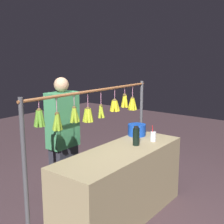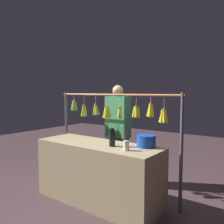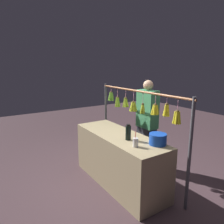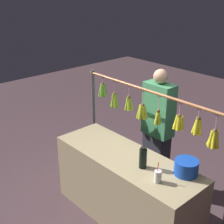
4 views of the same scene
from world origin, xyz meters
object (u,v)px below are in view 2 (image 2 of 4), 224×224
Objects in this scene: water_bottle at (112,138)px; drink_cup at (126,145)px; vendor_person at (118,135)px; blue_bucket at (146,141)px.

water_bottle is 0.28m from drink_cup.
water_bottle is 1.14× the size of drink_cup.
drink_cup is (-0.27, 0.08, -0.05)m from water_bottle.
vendor_person reaches higher than drink_cup.
water_bottle is 0.44m from blue_bucket.
drink_cup is at bearing 130.33° from vendor_person.
water_bottle is 0.14× the size of vendor_person.
water_bottle reaches higher than blue_bucket.
drink_cup reaches higher than blue_bucket.
vendor_person reaches higher than water_bottle.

